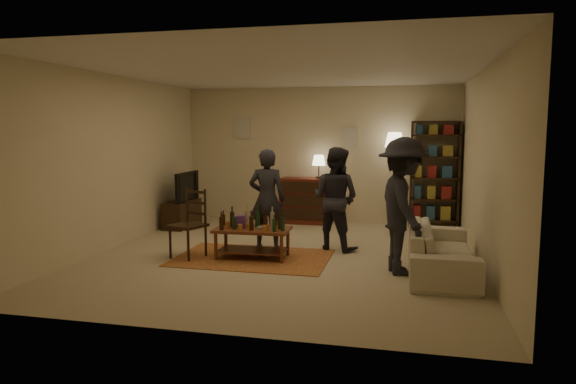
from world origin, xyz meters
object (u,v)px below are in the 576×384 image
(bookshelf, at_px, (434,174))
(person_left, at_px, (267,199))
(tv_stand, at_px, (182,207))
(sofa, at_px, (441,249))
(floor_lamp, at_px, (394,147))
(person_right, at_px, (335,199))
(dresser, at_px, (306,199))
(person_by_sofa, at_px, (403,206))
(coffee_table, at_px, (252,231))
(dining_chair, at_px, (191,221))

(bookshelf, xyz_separation_m, person_left, (-2.61, -2.39, -0.25))
(tv_stand, relative_size, sofa, 0.51)
(floor_lamp, distance_m, person_right, 2.34)
(dresser, distance_m, person_by_sofa, 3.80)
(coffee_table, relative_size, sofa, 0.53)
(person_by_sofa, bearing_deg, person_left, 48.80)
(sofa, height_order, person_right, person_right)
(floor_lamp, height_order, person_by_sofa, floor_lamp)
(sofa, height_order, person_left, person_left)
(bookshelf, relative_size, person_right, 1.27)
(tv_stand, xyz_separation_m, dresser, (2.25, 0.91, 0.09))
(bookshelf, distance_m, person_left, 3.55)
(sofa, xyz_separation_m, person_by_sofa, (-0.50, -0.16, 0.58))
(coffee_table, xyz_separation_m, floor_lamp, (1.91, 2.90, 1.14))
(coffee_table, distance_m, dresser, 2.97)
(sofa, bearing_deg, dining_chair, 89.58)
(person_right, bearing_deg, dining_chair, 48.30)
(bookshelf, height_order, floor_lamp, bookshelf)
(bookshelf, relative_size, sofa, 0.97)
(dining_chair, distance_m, dresser, 3.28)
(dresser, distance_m, person_right, 2.31)
(dining_chair, distance_m, person_left, 1.24)
(coffee_table, bearing_deg, person_by_sofa, -8.47)
(floor_lamp, bearing_deg, sofa, -77.08)
(dining_chair, bearing_deg, sofa, 19.89)
(tv_stand, height_order, person_right, person_right)
(sofa, bearing_deg, person_by_sofa, 107.84)
(tv_stand, xyz_separation_m, person_by_sofa, (4.14, -2.36, 0.50))
(dining_chair, bearing_deg, floor_lamp, 67.42)
(sofa, xyz_separation_m, person_left, (-2.57, 0.79, 0.48))
(coffee_table, xyz_separation_m, dresser, (0.22, 2.96, 0.08))
(coffee_table, relative_size, dresser, 0.81)
(tv_stand, bearing_deg, person_by_sofa, -29.67)
(coffee_table, distance_m, sofa, 2.62)
(person_left, bearing_deg, floor_lamp, -133.65)
(dresser, relative_size, person_left, 0.87)
(bookshelf, distance_m, person_right, 2.70)
(coffee_table, distance_m, person_left, 0.74)
(dining_chair, xyz_separation_m, tv_stand, (-1.14, 2.17, -0.15))
(dresser, distance_m, floor_lamp, 2.00)
(person_left, relative_size, person_right, 0.98)
(person_right, bearing_deg, coffee_table, 59.91)
(dresser, xyz_separation_m, person_left, (-0.17, -2.32, 0.31))
(dining_chair, height_order, bookshelf, bookshelf)
(bookshelf, xyz_separation_m, person_by_sofa, (-0.55, -3.34, -0.15))
(tv_stand, xyz_separation_m, bookshelf, (4.69, 0.98, 0.65))
(floor_lamp, relative_size, person_right, 1.14)
(dining_chair, height_order, floor_lamp, floor_lamp)
(tv_stand, distance_m, floor_lamp, 4.20)
(tv_stand, bearing_deg, person_right, -21.18)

